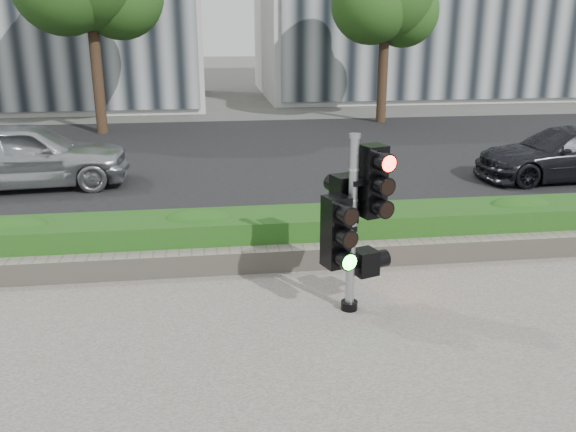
% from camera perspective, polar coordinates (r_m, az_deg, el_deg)
% --- Properties ---
extents(ground, '(120.00, 120.00, 0.00)m').
position_cam_1_polar(ground, '(7.71, 0.88, -10.58)').
color(ground, '#51514C').
rests_on(ground, ground).
extents(road, '(60.00, 13.00, 0.02)m').
position_cam_1_polar(road, '(17.13, -4.14, 5.48)').
color(road, black).
rests_on(road, ground).
extents(curb, '(60.00, 0.25, 0.12)m').
position_cam_1_polar(curb, '(10.54, -1.67, -2.18)').
color(curb, gray).
rests_on(curb, ground).
extents(stone_wall, '(12.00, 0.32, 0.34)m').
position_cam_1_polar(stone_wall, '(9.33, -0.85, -3.98)').
color(stone_wall, gray).
rests_on(stone_wall, sidewalk).
extents(hedge, '(12.00, 1.00, 0.68)m').
position_cam_1_polar(hedge, '(9.87, -1.31, -1.67)').
color(hedge, '#348228').
rests_on(hedge, sidewalk).
extents(traffic_signal, '(0.85, 0.74, 2.34)m').
position_cam_1_polar(traffic_signal, '(7.74, 6.09, 0.09)').
color(traffic_signal, black).
rests_on(traffic_signal, sidewalk).
extents(car_silver, '(4.59, 2.17, 1.52)m').
position_cam_1_polar(car_silver, '(15.00, -23.26, 5.30)').
color(car_silver, '#A8AAAF').
rests_on(car_silver, road).
extents(car_dark, '(4.28, 1.84, 1.23)m').
position_cam_1_polar(car_dark, '(16.02, 24.41, 5.34)').
color(car_dark, black).
rests_on(car_dark, road).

